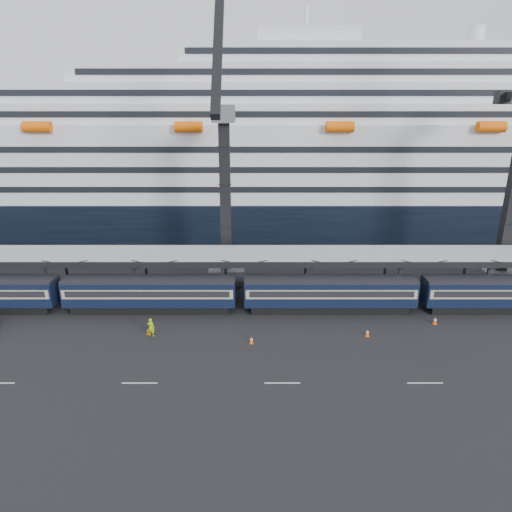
{
  "coord_description": "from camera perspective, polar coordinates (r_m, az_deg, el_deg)",
  "views": [
    {
      "loc": [
        -16.22,
        -36.72,
        22.54
      ],
      "look_at": [
        -16.21,
        10.0,
        6.49
      ],
      "focal_mm": 32.0,
      "sensor_mm": 36.0,
      "label": 1
    }
  ],
  "objects": [
    {
      "name": "canopy",
      "position": [
        55.99,
        16.82,
        0.13
      ],
      "size": [
        130.0,
        6.25,
        5.53
      ],
      "color": "#94979B",
      "rests_on": "ground"
    },
    {
      "name": "traffic_cone_d",
      "position": [
        47.73,
        13.76,
        -9.29
      ],
      "size": [
        0.4,
        0.4,
        0.8
      ],
      "color": "#FF6008",
      "rests_on": "ground"
    },
    {
      "name": "worker",
      "position": [
        47.34,
        -13.0,
        -8.68
      ],
      "size": [
        0.79,
        0.6,
        1.95
      ],
      "primitive_type": "imported",
      "rotation": [
        0.0,
        0.0,
        2.95
      ],
      "color": "#A0D70B",
      "rests_on": "ground"
    },
    {
      "name": "traffic_cone_b",
      "position": [
        48.07,
        -13.31,
        -9.07
      ],
      "size": [
        0.37,
        0.37,
        0.75
      ],
      "color": "#FF6008",
      "rests_on": "ground"
    },
    {
      "name": "ground",
      "position": [
        46.04,
        21.08,
        -11.77
      ],
      "size": [
        260.0,
        260.0,
        0.0
      ],
      "primitive_type": "plane",
      "color": "black",
      "rests_on": "ground"
    },
    {
      "name": "traffic_cone_c",
      "position": [
        45.17,
        -0.58,
        -10.44
      ],
      "size": [
        0.38,
        0.38,
        0.75
      ],
      "color": "#FF6008",
      "rests_on": "ground"
    },
    {
      "name": "train",
      "position": [
        52.25,
        12.82,
        -4.46
      ],
      "size": [
        133.05,
        3.0,
        4.05
      ],
      "color": "black",
      "rests_on": "ground"
    },
    {
      "name": "crane_dark_near",
      "position": [
        56.45,
        -3.9,
        8.07
      ],
      "size": [
        4.5,
        17.75,
        35.08
      ],
      "color": "#52555A",
      "rests_on": "ground"
    },
    {
      "name": "traffic_cone_e",
      "position": [
        52.31,
        21.48,
        -7.48
      ],
      "size": [
        0.43,
        0.43,
        0.85
      ],
      "color": "#FF6008",
      "rests_on": "ground"
    },
    {
      "name": "cruise_ship",
      "position": [
        84.7,
        10.5,
        11.73
      ],
      "size": [
        214.09,
        28.84,
        34.0
      ],
      "color": "black",
      "rests_on": "ground"
    }
  ]
}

